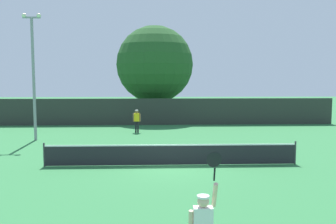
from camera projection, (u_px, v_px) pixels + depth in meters
ground_plane at (171, 165)px, 16.19m from camera, size 120.00×120.00×0.00m
tennis_net at (171, 154)px, 16.14m from camera, size 11.51×0.08×1.07m
perimeter_fence at (163, 112)px, 30.21m from camera, size 29.17×0.12×2.25m
player_serving at (203, 223)px, 6.98m from camera, size 0.68×0.40×2.52m
player_receiving at (137, 119)px, 25.91m from camera, size 0.57×0.24×1.66m
tennis_ball at (120, 163)px, 16.39m from camera, size 0.07×0.07×0.07m
light_pole at (33, 69)px, 22.35m from camera, size 1.18×0.28×7.99m
large_tree at (155, 64)px, 33.98m from camera, size 7.33×7.33×8.95m
parked_car_near at (86, 108)px, 37.73m from camera, size 2.34×4.38×1.69m
parked_car_mid at (259, 110)px, 35.79m from camera, size 2.34×4.38×1.69m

